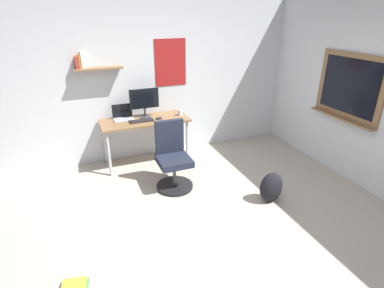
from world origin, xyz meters
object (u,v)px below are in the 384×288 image
Objects in this scene: office_chair at (173,160)px; computer_mouse at (159,118)px; backpack at (271,187)px; keyboard at (141,121)px; laptop at (123,116)px; monitor_primary at (144,101)px; book_stack_on_floor at (75,286)px; desk at (145,125)px; coffee_mug at (180,113)px.

office_chair is 9.13× the size of computer_mouse.
keyboard is at bearing 128.68° from backpack.
keyboard is at bearing -41.51° from laptop.
book_stack_on_floor is (-1.26, -2.30, -0.99)m from monitor_primary.
coffee_mug is at bearing -2.13° from desk.
laptop is at bearing 171.96° from monitor_primary.
coffee_mug is 0.22× the size of backpack.
monitor_primary reaches higher than laptop.
monitor_primary is at bearing 168.33° from coffee_mug.
backpack is at bearing -50.02° from laptop.
desk is 13.13× the size of computer_mouse.
desk reaches higher than book_stack_on_floor.
keyboard is 0.88× the size of backpack.
backpack is at bearing -53.99° from desk.
laptop is 2.98× the size of computer_mouse.
office_chair reaches higher than backpack.
book_stack_on_floor is at bearing -135.84° from office_chair.
desk is 3.69× the size of keyboard.
computer_mouse is at bearing 87.19° from office_chair.
office_chair is 2.57× the size of keyboard.
laptop reaches higher than desk.
coffee_mug is 0.36× the size of book_stack_on_floor.
book_stack_on_floor is (-1.81, -2.18, -0.77)m from coffee_mug.
laptop is 2.64m from book_stack_on_floor.
desk is 0.14m from keyboard.
coffee_mug is at bearing -11.67° from monitor_primary.
laptop is 0.41m from monitor_primary.
desk is at bearing 101.69° from office_chair.
office_chair reaches higher than coffee_mug.
backpack is 2.52m from book_stack_on_floor.
monitor_primary is 2.30m from backpack.
computer_mouse is 2.00m from backpack.
monitor_primary reaches higher than backpack.
backpack is at bearing -38.97° from office_chair.
coffee_mug is (0.65, 0.05, 0.04)m from keyboard.
computer_mouse is (0.18, -0.16, -0.25)m from monitor_primary.
monitor_primary is (-0.14, 0.93, 0.62)m from office_chair.
monitor_primary is 4.46× the size of computer_mouse.
book_stack_on_floor is (-1.44, -2.13, -0.74)m from computer_mouse.
laptop is 0.90m from coffee_mug.
computer_mouse is at bearing -22.18° from laptop.
book_stack_on_floor is at bearing -119.17° from desk.
book_stack_on_floor is (-1.16, -2.13, -0.73)m from keyboard.
backpack is at bearing 11.60° from book_stack_on_floor.
coffee_mug is at bearing -10.29° from laptop.
laptop is 0.74× the size of backpack.
book_stack_on_floor is at bearing -118.58° from keyboard.
computer_mouse is (0.21, -0.07, 0.10)m from desk.
monitor_primary reaches higher than book_stack_on_floor.
desk is 2.60m from book_stack_on_floor.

